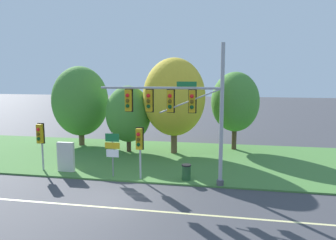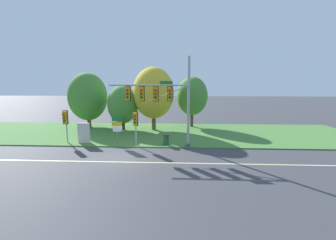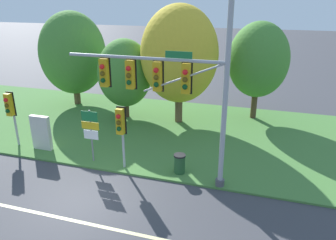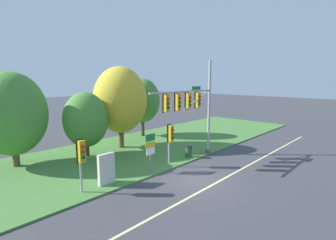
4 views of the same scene
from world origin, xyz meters
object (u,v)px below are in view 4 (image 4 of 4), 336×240
Objects in this scene: route_sign_post at (150,147)px; tree_nearest_road at (12,114)px; tree_left_of_mast at (86,120)px; tree_mid_verge at (142,101)px; info_kiosk at (106,169)px; trash_bin at (189,151)px; traffic_signal_mast at (193,104)px; pedestrian_signal_further_along at (81,155)px; pedestrian_signal_near_kerb at (171,136)px; tree_behind_signpost at (120,100)px.

tree_nearest_road is at bearing 126.00° from route_sign_post.
tree_nearest_road reaches higher than route_sign_post.
tree_mid_verge is at bearing 16.06° from tree_left_of_mast.
tree_left_of_mast is 2.79× the size of info_kiosk.
tree_left_of_mast reaches higher than trash_bin.
tree_mid_verge is 13.90m from info_kiosk.
traffic_signal_mast reaches higher than trash_bin.
pedestrian_signal_further_along is 4.98m from route_sign_post.
traffic_signal_mast is at bearing -40.16° from tree_nearest_road.
traffic_signal_mast is 8.44× the size of trash_bin.
tree_mid_verge is (8.35, 2.40, 0.89)m from tree_left_of_mast.
info_kiosk is at bearing 172.04° from pedestrian_signal_near_kerb.
route_sign_post is 0.36× the size of tree_behind_signpost.
tree_behind_signpost reaches higher than pedestrian_signal_near_kerb.
pedestrian_signal_further_along is at bearing -139.97° from tree_behind_signpost.
info_kiosk is at bearing -133.52° from tree_behind_signpost.
tree_left_of_mast is at bearing -18.36° from tree_nearest_road.
pedestrian_signal_further_along is 2.10m from info_kiosk.
tree_behind_signpost is at bearing -9.48° from tree_nearest_road.
tree_behind_signpost reaches higher than tree_nearest_road.
route_sign_post reaches higher than info_kiosk.
pedestrian_signal_near_kerb is 11.46m from tree_nearest_road.
tree_nearest_road is at bearing 96.82° from pedestrian_signal_further_along.
tree_left_of_mast is at bearing 57.64° from pedestrian_signal_further_along.
pedestrian_signal_near_kerb is 7.37m from tree_left_of_mast.
tree_left_of_mast is 8.78m from trash_bin.
tree_mid_verge is at bearing 72.01° from trash_bin.
traffic_signal_mast is 3.96m from trash_bin.
tree_nearest_road reaches higher than trash_bin.
tree_nearest_road is at bearing 142.53° from trash_bin.
tree_behind_signpost is (0.87, 6.96, 2.16)m from pedestrian_signal_near_kerb.
info_kiosk is 7.80m from trash_bin.
trash_bin is (10.36, -7.94, -3.40)m from tree_nearest_road.
tree_left_of_mast is at bearing 69.48° from info_kiosk.
tree_behind_signpost is at bearing 105.82° from trash_bin.
tree_left_of_mast is 5.70× the size of trash_bin.
pedestrian_signal_further_along is at bearing 179.08° from trash_bin.
pedestrian_signal_further_along is at bearing -175.81° from info_kiosk.
traffic_signal_mast is 4.98m from route_sign_post.
route_sign_post is at bearing 170.95° from pedestrian_signal_near_kerb.
tree_nearest_road is at bearing -176.55° from tree_mid_verge.
traffic_signal_mast is 7.26m from tree_behind_signpost.
traffic_signal_mast is 1.23× the size of tree_mid_verge.
tree_behind_signpost reaches higher than tree_mid_verge.
trash_bin is at bearing -2.01° from info_kiosk.
route_sign_post is 2.90× the size of trash_bin.
route_sign_post is 4.66m from trash_bin.
info_kiosk is (-5.93, -6.25, -3.47)m from tree_behind_signpost.
info_kiosk is (-7.51, 0.84, -3.44)m from traffic_signal_mast.
tree_mid_verge reaches higher than tree_left_of_mast.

